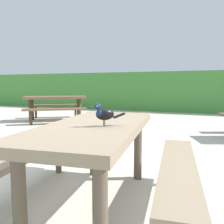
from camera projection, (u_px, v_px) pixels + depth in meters
The scene contains 5 objects.
ground_plane at pixel (86, 195), 2.34m from camera, with size 60.00×60.00×0.00m, color beige.
hedge_wall at pixel (180, 91), 10.12m from camera, with size 28.00×1.69×1.62m, color #428438.
picnic_table_foreground at pixel (96, 144), 2.08m from camera, with size 1.86×1.89×0.74m.
bird_grackle at pixel (104, 114), 1.88m from camera, with size 0.23×0.21×0.18m.
picnic_table_mid_right at pixel (55, 102), 7.23m from camera, with size 2.36×2.35×0.74m.
Camera 1 is at (1.06, -1.99, 1.06)m, focal length 38.39 mm.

